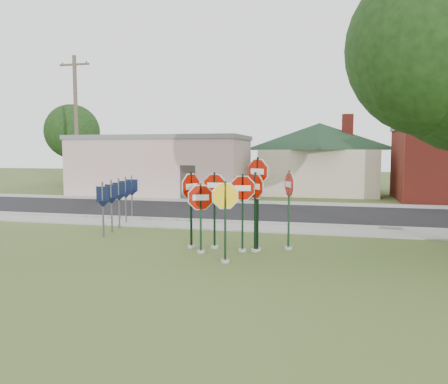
% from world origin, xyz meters
% --- Properties ---
extents(ground, '(120.00, 120.00, 0.00)m').
position_xyz_m(ground, '(0.00, 0.00, 0.00)').
color(ground, '#3A4E1D').
rests_on(ground, ground).
extents(sidewalk_near, '(60.00, 1.60, 0.06)m').
position_xyz_m(sidewalk_near, '(0.00, 5.50, 0.03)').
color(sidewalk_near, '#97978F').
rests_on(sidewalk_near, ground).
extents(road, '(60.00, 7.00, 0.04)m').
position_xyz_m(road, '(0.00, 10.00, 0.02)').
color(road, black).
rests_on(road, ground).
extents(sidewalk_far, '(60.00, 1.60, 0.06)m').
position_xyz_m(sidewalk_far, '(0.00, 14.30, 0.03)').
color(sidewalk_far, '#97978F').
rests_on(sidewalk_far, ground).
extents(curb, '(60.00, 0.20, 0.14)m').
position_xyz_m(curb, '(0.00, 6.50, 0.07)').
color(curb, '#97978F').
rests_on(curb, ground).
extents(stop_sign_center, '(1.04, 0.24, 2.49)m').
position_xyz_m(stop_sign_center, '(0.28, 1.47, 1.53)').
color(stop_sign_center, gray).
rests_on(stop_sign_center, ground).
extents(stop_sign_yellow, '(0.95, 0.39, 2.36)m').
position_xyz_m(stop_sign_yellow, '(0.08, 0.05, 1.42)').
color(stop_sign_yellow, gray).
rests_on(stop_sign_yellow, ground).
extents(stop_sign_left, '(0.97, 0.49, 2.23)m').
position_xyz_m(stop_sign_left, '(-0.90, 0.99, 1.34)').
color(stop_sign_left, gray).
rests_on(stop_sign_left, ground).
extents(stop_sign_right, '(0.78, 0.76, 2.55)m').
position_xyz_m(stop_sign_right, '(0.66, 1.57, 1.58)').
color(stop_sign_right, gray).
rests_on(stop_sign_right, ground).
extents(stop_sign_back_right, '(0.95, 0.53, 2.99)m').
position_xyz_m(stop_sign_back_right, '(0.71, 1.70, 1.90)').
color(stop_sign_back_right, gray).
rests_on(stop_sign_back_right, ground).
extents(stop_sign_back_left, '(1.00, 0.24, 2.51)m').
position_xyz_m(stop_sign_back_left, '(-0.67, 1.74, 1.53)').
color(stop_sign_back_left, gray).
rests_on(stop_sign_back_left, ground).
extents(stop_sign_far_right, '(0.46, 0.98, 2.59)m').
position_xyz_m(stop_sign_far_right, '(1.63, 2.10, 1.61)').
color(stop_sign_far_right, gray).
rests_on(stop_sign_far_right, ground).
extents(stop_sign_far_left, '(0.45, 1.09, 2.54)m').
position_xyz_m(stop_sign_far_left, '(-1.40, 1.60, 1.59)').
color(stop_sign_far_left, gray).
rests_on(stop_sign_far_left, ground).
extents(route_sign_row, '(1.43, 4.63, 2.00)m').
position_xyz_m(route_sign_row, '(-5.40, 4.50, 1.22)').
color(route_sign_row, '#59595E').
rests_on(route_sign_row, ground).
extents(building_stucco, '(12.20, 6.20, 4.20)m').
position_xyz_m(building_stucco, '(-9.00, 18.00, 2.15)').
color(building_stucco, beige).
rests_on(building_stucco, ground).
extents(building_house, '(11.60, 11.60, 6.20)m').
position_xyz_m(building_house, '(2.00, 22.00, 3.65)').
color(building_house, beige).
rests_on(building_house, ground).
extents(utility_pole_near, '(2.20, 0.26, 9.50)m').
position_xyz_m(utility_pole_near, '(-14.00, 15.20, 4.97)').
color(utility_pole_near, '#4C3F33').
rests_on(utility_pole_near, ground).
extents(bg_tree_left, '(4.90, 4.90, 7.35)m').
position_xyz_m(bg_tree_left, '(-20.00, 24.00, 4.88)').
color(bg_tree_left, black).
rests_on(bg_tree_left, ground).
extents(pedestrian, '(0.61, 0.44, 1.59)m').
position_xyz_m(pedestrian, '(-2.54, 14.40, 0.86)').
color(pedestrian, black).
rests_on(pedestrian, sidewalk_far).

